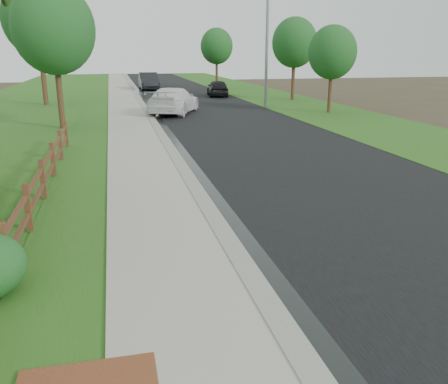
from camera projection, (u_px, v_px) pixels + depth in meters
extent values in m
plane|color=#3C3220|center=(264.00, 353.00, 6.14)|extent=(120.00, 120.00, 0.00)
cube|color=black|center=(189.00, 98.00, 39.80)|extent=(8.00, 90.00, 0.02)
cube|color=gray|center=(138.00, 98.00, 38.87)|extent=(0.40, 90.00, 0.12)
cube|color=black|center=(143.00, 98.00, 38.96)|extent=(0.50, 90.00, 0.00)
cube|color=#A6A091|center=(122.00, 98.00, 38.59)|extent=(2.20, 90.00, 0.10)
cube|color=#235017|center=(98.00, 99.00, 38.19)|extent=(1.60, 90.00, 0.06)
cube|color=#235017|center=(30.00, 101.00, 37.06)|extent=(9.00, 90.00, 0.04)
cube|color=#235017|center=(267.00, 96.00, 41.30)|extent=(6.00, 90.00, 0.04)
cube|color=#432C16|center=(5.00, 254.00, 7.81)|extent=(0.12, 0.12, 1.10)
cube|color=#432C16|center=(28.00, 209.00, 10.05)|extent=(0.12, 0.12, 1.10)
cube|color=#432C16|center=(43.00, 180.00, 12.29)|extent=(0.12, 0.12, 1.10)
cube|color=#432C16|center=(53.00, 160.00, 14.53)|extent=(0.12, 0.12, 1.10)
cube|color=#432C16|center=(60.00, 146.00, 16.77)|extent=(0.12, 0.12, 1.10)
cube|color=#432C16|center=(66.00, 134.00, 19.01)|extent=(0.12, 0.12, 1.10)
cube|color=#432C16|center=(19.00, 233.00, 8.96)|extent=(0.08, 2.35, 0.10)
cube|color=#432C16|center=(16.00, 213.00, 8.85)|extent=(0.08, 2.35, 0.10)
cube|color=#432C16|center=(37.00, 197.00, 11.20)|extent=(0.08, 2.35, 0.10)
cube|color=#432C16|center=(35.00, 181.00, 11.09)|extent=(0.08, 2.35, 0.10)
cube|color=#432C16|center=(49.00, 173.00, 13.44)|extent=(0.08, 2.35, 0.10)
cube|color=#432C16|center=(47.00, 159.00, 13.33)|extent=(0.08, 2.35, 0.10)
cube|color=#432C16|center=(57.00, 155.00, 15.68)|extent=(0.08, 2.35, 0.10)
cube|color=#432C16|center=(56.00, 143.00, 15.57)|extent=(0.08, 2.35, 0.10)
cube|color=#432C16|center=(64.00, 142.00, 17.92)|extent=(0.08, 2.35, 0.10)
cube|color=#432C16|center=(63.00, 132.00, 17.81)|extent=(0.08, 2.35, 0.10)
imported|color=white|center=(173.00, 100.00, 29.37)|extent=(4.16, 5.95, 1.60)
imported|color=black|center=(218.00, 88.00, 40.73)|extent=(2.16, 4.26, 1.39)
imported|color=black|center=(149.00, 81.00, 47.67)|extent=(1.83, 5.12, 1.68)
cylinder|color=gray|center=(267.00, 33.00, 31.71)|extent=(0.20, 0.20, 9.89)
cylinder|color=#3B2B18|center=(59.00, 87.00, 23.26)|extent=(0.29, 0.29, 4.17)
ellipsoid|color=#1C4F1F|center=(53.00, 29.00, 22.49)|extent=(3.90, 3.90, 4.29)
cylinder|color=#3B2B18|center=(330.00, 87.00, 29.47)|extent=(0.22, 0.22, 3.23)
ellipsoid|color=#1C4F1F|center=(332.00, 52.00, 28.88)|extent=(2.95, 2.95, 3.25)
cylinder|color=#3B2B18|center=(43.00, 69.00, 33.47)|extent=(0.35, 0.35, 5.15)
ellipsoid|color=#1C4F1F|center=(37.00, 19.00, 32.52)|extent=(4.76, 4.76, 5.23)
cylinder|color=#3B2B18|center=(293.00, 75.00, 37.31)|extent=(0.26, 0.26, 3.85)
ellipsoid|color=#1C4F1F|center=(295.00, 42.00, 36.60)|extent=(3.48, 3.48, 3.83)
cylinder|color=#3B2B18|center=(217.00, 70.00, 48.80)|extent=(0.25, 0.25, 3.72)
ellipsoid|color=#1C4F1F|center=(217.00, 46.00, 48.12)|extent=(3.28, 3.28, 3.61)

